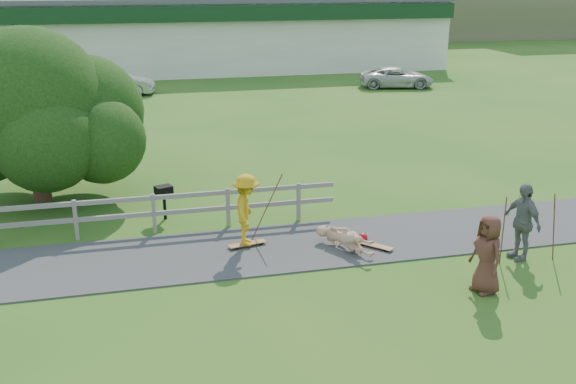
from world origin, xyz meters
name	(u,v)px	position (x,y,z in m)	size (l,w,h in m)	color
ground	(250,278)	(0.00, 0.00, 0.00)	(260.00, 260.00, 0.00)	#295919
path	(239,251)	(0.00, 1.50, 0.02)	(34.00, 3.00, 0.04)	#343437
fence	(50,216)	(-4.62, 3.30, 0.72)	(15.05, 0.10, 1.10)	#66615A
strip_mall	(218,32)	(4.00, 34.94, 2.58)	(32.50, 10.75, 5.10)	beige
skater_rider	(247,214)	(0.25, 1.75, 0.92)	(1.19, 0.68, 1.84)	#C68B12
skater_fallen	(345,239)	(2.60, 0.98, 0.32)	(1.73, 0.41, 0.63)	tan
spectator_b	(522,221)	(6.62, -0.44, 0.96)	(1.13, 0.47, 1.93)	slate
spectator_c	(487,254)	(4.89, -1.83, 0.89)	(0.87, 0.57, 1.78)	#522921
car_silver	(117,83)	(-3.22, 25.04, 0.70)	(1.47, 4.22, 1.39)	#93959A
car_white	(397,77)	(13.48, 23.72, 0.62)	(2.05, 4.46, 1.24)	#B9B9B5
tree	(34,130)	(-5.25, 6.78, 2.21)	(7.15, 7.15, 4.42)	black
bbq	(164,203)	(-1.67, 4.28, 0.50)	(0.46, 0.35, 0.99)	black
longboard_rider	(247,245)	(0.25, 1.75, 0.05)	(0.99, 0.24, 0.11)	olive
longboard_fallen	(376,247)	(3.40, 0.88, 0.05)	(0.91, 0.22, 0.10)	olive
helmet	(362,238)	(3.20, 1.33, 0.14)	(0.28, 0.28, 0.28)	#AA0615
pole_rider	(267,204)	(0.85, 2.15, 0.98)	(0.03, 0.03, 1.96)	#503120
pole_spec_left	(503,231)	(6.00, -0.63, 0.85)	(0.03, 0.03, 1.70)	#503120
pole_spec_right	(554,227)	(7.30, -0.72, 0.86)	(0.03, 0.03, 1.73)	#503120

